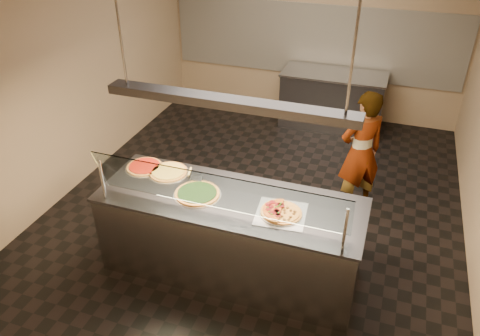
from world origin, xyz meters
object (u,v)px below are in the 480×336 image
(sneeze_guard, at_px, (216,193))
(pizza_tomato, at_px, (145,166))
(serving_counter, at_px, (231,235))
(half_pizza_sausage, at_px, (291,214))
(half_pizza_pepperoni, at_px, (272,209))
(worker, at_px, (361,153))
(pizza_spinach, at_px, (197,193))
(perforated_tray, at_px, (281,213))
(pizza_cheese, at_px, (169,172))
(pizza_spatula, at_px, (192,174))
(heat_lamp_housing, at_px, (229,102))
(prep_table, at_px, (332,100))

(sneeze_guard, relative_size, pizza_tomato, 5.90)
(serving_counter, height_order, half_pizza_sausage, half_pizza_sausage)
(half_pizza_pepperoni, height_order, worker, worker)
(pizza_spinach, height_order, pizza_tomato, pizza_spinach)
(perforated_tray, height_order, pizza_cheese, pizza_cheese)
(pizza_spinach, distance_m, pizza_spatula, 0.34)
(heat_lamp_housing, bearing_deg, worker, 55.73)
(pizza_spinach, bearing_deg, pizza_tomato, 159.37)
(sneeze_guard, height_order, pizza_cheese, sneeze_guard)
(pizza_spatula, xyz_separation_m, worker, (1.60, 1.35, -0.17))
(sneeze_guard, bearing_deg, heat_lamp_housing, 90.00)
(pizza_spinach, bearing_deg, worker, 49.11)
(pizza_tomato, bearing_deg, half_pizza_pepperoni, -11.75)
(pizza_spinach, relative_size, prep_table, 0.28)
(sneeze_guard, relative_size, prep_table, 1.43)
(pizza_spinach, distance_m, worker, 2.17)
(pizza_tomato, height_order, prep_table, pizza_tomato)
(serving_counter, height_order, worker, worker)
(sneeze_guard, distance_m, pizza_spinach, 0.53)
(sneeze_guard, height_order, worker, worker)
(pizza_spinach, relative_size, heat_lamp_housing, 0.21)
(heat_lamp_housing, bearing_deg, sneeze_guard, -90.00)
(heat_lamp_housing, bearing_deg, prep_table, 84.15)
(serving_counter, bearing_deg, pizza_spatula, 154.16)
(worker, bearing_deg, pizza_spinach, 11.26)
(prep_table, xyz_separation_m, heat_lamp_housing, (-0.39, -3.84, 1.48))
(half_pizza_pepperoni, height_order, pizza_spatula, half_pizza_pepperoni)
(prep_table, height_order, worker, worker)
(prep_table, bearing_deg, pizza_spinach, -100.56)
(heat_lamp_housing, bearing_deg, pizza_tomato, 167.37)
(prep_table, bearing_deg, worker, -72.76)
(half_pizza_sausage, distance_m, pizza_cheese, 1.45)
(prep_table, bearing_deg, heat_lamp_housing, -95.85)
(serving_counter, relative_size, sneeze_guard, 1.10)
(half_pizza_pepperoni, relative_size, worker, 0.25)
(half_pizza_sausage, relative_size, pizza_cheese, 0.93)
(pizza_tomato, bearing_deg, pizza_spatula, 0.70)
(pizza_spinach, height_order, pizza_spatula, pizza_spatula)
(sneeze_guard, height_order, heat_lamp_housing, heat_lamp_housing)
(half_pizza_pepperoni, bearing_deg, serving_counter, 170.38)
(half_pizza_pepperoni, height_order, pizza_spinach, half_pizza_pepperoni)
(pizza_spinach, relative_size, pizza_tomato, 1.17)
(heat_lamp_housing, bearing_deg, serving_counter, 0.00)
(half_pizza_sausage, distance_m, worker, 1.75)
(pizza_spinach, bearing_deg, half_pizza_sausage, -2.31)
(perforated_tray, bearing_deg, pizza_tomato, 168.88)
(sneeze_guard, bearing_deg, perforated_tray, 26.49)
(pizza_spinach, xyz_separation_m, heat_lamp_housing, (0.33, 0.04, 1.00))
(half_pizza_pepperoni, height_order, heat_lamp_housing, heat_lamp_housing)
(pizza_cheese, bearing_deg, prep_table, 71.94)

